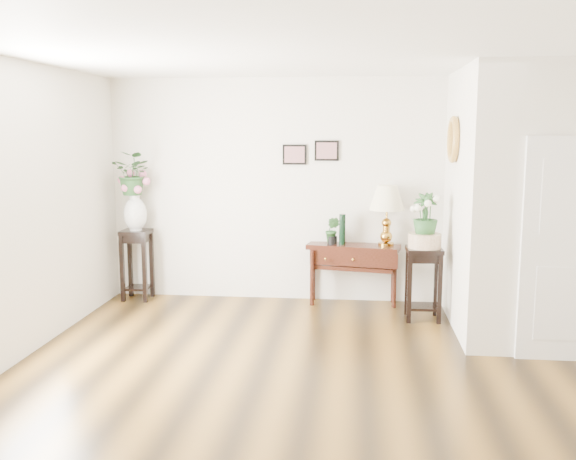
# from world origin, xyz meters

# --- Properties ---
(floor) EXTENTS (6.00, 5.50, 0.02)m
(floor) POSITION_xyz_m (0.00, 0.00, 0.00)
(floor) COLOR brown
(floor) RESTS_ON ground
(ceiling) EXTENTS (6.00, 5.50, 0.02)m
(ceiling) POSITION_xyz_m (0.00, 0.00, 2.80)
(ceiling) COLOR white
(ceiling) RESTS_ON ground
(wall_back) EXTENTS (6.00, 0.02, 2.80)m
(wall_back) POSITION_xyz_m (0.00, 2.75, 1.40)
(wall_back) COLOR silver
(wall_back) RESTS_ON ground
(wall_front) EXTENTS (6.00, 0.02, 2.80)m
(wall_front) POSITION_xyz_m (0.00, -2.75, 1.40)
(wall_front) COLOR silver
(wall_front) RESTS_ON ground
(partition) EXTENTS (1.80, 1.95, 2.80)m
(partition) POSITION_xyz_m (2.10, 1.77, 1.40)
(partition) COLOR silver
(partition) RESTS_ON floor
(door) EXTENTS (0.90, 0.05, 2.10)m
(door) POSITION_xyz_m (2.10, 0.78, 1.05)
(door) COLOR white
(door) RESTS_ON floor
(art_print_left) EXTENTS (0.30, 0.02, 0.25)m
(art_print_left) POSITION_xyz_m (-0.65, 2.73, 1.85)
(art_print_left) COLOR black
(art_print_left) RESTS_ON wall_back
(art_print_right) EXTENTS (0.30, 0.02, 0.25)m
(art_print_right) POSITION_xyz_m (-0.25, 2.73, 1.90)
(art_print_right) COLOR black
(art_print_right) RESTS_ON wall_back
(wall_ornament) EXTENTS (0.07, 0.51, 0.51)m
(wall_ornament) POSITION_xyz_m (1.16, 1.90, 2.05)
(wall_ornament) COLOR gold
(wall_ornament) RESTS_ON partition
(console_table) EXTENTS (1.18, 0.58, 0.75)m
(console_table) POSITION_xyz_m (0.10, 2.57, 0.38)
(console_table) COLOR black
(console_table) RESTS_ON floor
(table_lamp) EXTENTS (0.43, 0.43, 0.75)m
(table_lamp) POSITION_xyz_m (0.50, 2.57, 1.10)
(table_lamp) COLOR #AD7C29
(table_lamp) RESTS_ON console_table
(green_vase) EXTENTS (0.08, 0.08, 0.38)m
(green_vase) POSITION_xyz_m (-0.04, 2.57, 0.92)
(green_vase) COLOR black
(green_vase) RESTS_ON console_table
(potted_plant) EXTENTS (0.22, 0.19, 0.32)m
(potted_plant) POSITION_xyz_m (-0.16, 2.57, 0.91)
(potted_plant) COLOR #244E24
(potted_plant) RESTS_ON console_table
(plant_stand_a) EXTENTS (0.35, 0.35, 0.90)m
(plant_stand_a) POSITION_xyz_m (-2.65, 2.50, 0.45)
(plant_stand_a) COLOR black
(plant_stand_a) RESTS_ON floor
(porcelain_vase) EXTENTS (0.35, 0.35, 0.50)m
(porcelain_vase) POSITION_xyz_m (-2.65, 2.50, 1.12)
(porcelain_vase) COLOR white
(porcelain_vase) RESTS_ON plant_stand_a
(lily_arrangement) EXTENTS (0.57, 0.52, 0.55)m
(lily_arrangement) POSITION_xyz_m (-2.65, 2.50, 1.57)
(lily_arrangement) COLOR #244E24
(lily_arrangement) RESTS_ON porcelain_vase
(plant_stand_b) EXTENTS (0.41, 0.41, 0.83)m
(plant_stand_b) POSITION_xyz_m (0.90, 1.98, 0.42)
(plant_stand_b) COLOR black
(plant_stand_b) RESTS_ON floor
(ceramic_bowl) EXTENTS (0.45, 0.45, 0.16)m
(ceramic_bowl) POSITION_xyz_m (0.90, 1.98, 0.91)
(ceramic_bowl) COLOR beige
(ceramic_bowl) RESTS_ON plant_stand_b
(narcissus) EXTENTS (0.34, 0.34, 0.50)m
(narcissus) POSITION_xyz_m (0.90, 1.98, 1.20)
(narcissus) COLOR #244E24
(narcissus) RESTS_ON ceramic_bowl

